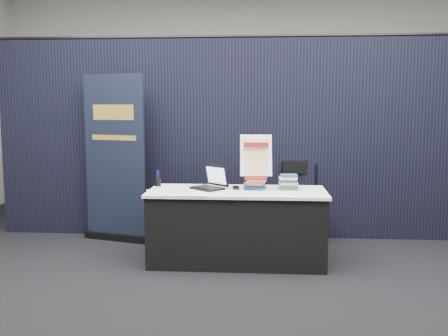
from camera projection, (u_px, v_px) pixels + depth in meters
The scene contains 15 objects.
floor at pixel (234, 280), 4.61m from camera, with size 8.00×8.00×0.00m, color black.
wall_back at pixel (247, 97), 8.36m from camera, with size 8.00×0.02×3.50m, color beige.
drape_partition at pixel (241, 139), 6.05m from camera, with size 6.00×0.08×2.40m, color black.
display_table at pixel (237, 226), 5.11m from camera, with size 1.80×0.75×0.75m.
laptop at pixel (208, 183), 5.16m from camera, with size 0.38×0.42×0.24m.
mouse at pixel (236, 187), 5.13m from camera, with size 0.07×0.12×0.04m, color black.
brochure_left at pixel (162, 191), 5.02m from camera, with size 0.30×0.21×0.00m, color silver.
brochure_mid at pixel (185, 192), 4.97m from camera, with size 0.25×0.18×0.00m, color beige.
brochure_right at pixel (194, 194), 4.82m from camera, with size 0.27×0.19×0.00m, color white.
pen_cup at pixel (158, 182), 5.32m from camera, with size 0.07×0.07×0.08m, color black.
book_stack_tall at pixel (256, 183), 5.11m from camera, with size 0.22×0.18×0.13m.
book_stack_short at pixel (288, 182), 5.10m from camera, with size 0.18×0.14×0.15m.
info_sign at pixel (256, 156), 5.10m from camera, with size 0.33×0.16×0.44m.
pullup_banner at pixel (115, 168), 5.89m from camera, with size 0.83×0.33×1.97m.
stacking_chair at pixel (300, 198), 5.88m from camera, with size 0.50×0.51×0.95m.
Camera 1 is at (0.23, -4.45, 1.59)m, focal length 40.00 mm.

